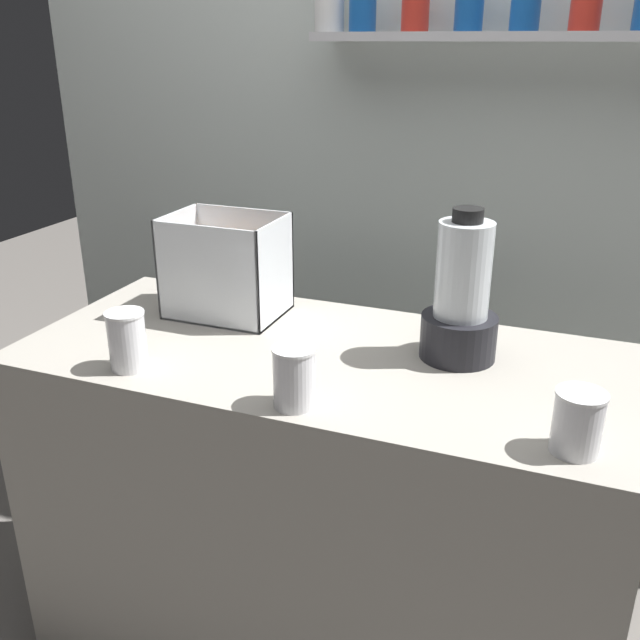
{
  "coord_description": "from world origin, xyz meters",
  "views": [
    {
      "loc": [
        0.54,
        -1.37,
        1.57
      ],
      "look_at": [
        0.0,
        0.0,
        0.98
      ],
      "focal_mm": 39.29,
      "sensor_mm": 36.0,
      "label": 1
    }
  ],
  "objects_px": {
    "carrot_display_bin": "(227,284)",
    "juice_cup_pomegranate_middle": "(577,426)",
    "juice_cup_mango_left": "(294,380)",
    "juice_cup_pomegranate_far_left": "(128,344)",
    "blender_pitcher": "(461,302)"
  },
  "relations": [
    {
      "from": "blender_pitcher",
      "to": "juice_cup_pomegranate_far_left",
      "type": "relative_size",
      "value": 2.6
    },
    {
      "from": "blender_pitcher",
      "to": "juice_cup_mango_left",
      "type": "distance_m",
      "value": 0.44
    },
    {
      "from": "juice_cup_pomegranate_far_left",
      "to": "blender_pitcher",
      "type": "bearing_deg",
      "value": 25.92
    },
    {
      "from": "carrot_display_bin",
      "to": "juice_cup_pomegranate_middle",
      "type": "bearing_deg",
      "value": -22.88
    },
    {
      "from": "juice_cup_mango_left",
      "to": "juice_cup_pomegranate_far_left",
      "type": "bearing_deg",
      "value": 176.57
    },
    {
      "from": "carrot_display_bin",
      "to": "juice_cup_pomegranate_middle",
      "type": "relative_size",
      "value": 2.49
    },
    {
      "from": "carrot_display_bin",
      "to": "juice_cup_pomegranate_middle",
      "type": "distance_m",
      "value": 0.96
    },
    {
      "from": "juice_cup_pomegranate_middle",
      "to": "carrot_display_bin",
      "type": "bearing_deg",
      "value": 157.12
    },
    {
      "from": "blender_pitcher",
      "to": "carrot_display_bin",
      "type": "bearing_deg",
      "value": 174.83
    },
    {
      "from": "carrot_display_bin",
      "to": "juice_cup_pomegranate_far_left",
      "type": "height_order",
      "value": "carrot_display_bin"
    },
    {
      "from": "carrot_display_bin",
      "to": "juice_cup_mango_left",
      "type": "height_order",
      "value": "carrot_display_bin"
    },
    {
      "from": "juice_cup_pomegranate_far_left",
      "to": "juice_cup_mango_left",
      "type": "bearing_deg",
      "value": -3.43
    },
    {
      "from": "juice_cup_pomegranate_far_left",
      "to": "juice_cup_pomegranate_middle",
      "type": "xyz_separation_m",
      "value": [
        0.93,
        0.0,
        -0.01
      ]
    },
    {
      "from": "carrot_display_bin",
      "to": "blender_pitcher",
      "type": "height_order",
      "value": "blender_pitcher"
    },
    {
      "from": "juice_cup_pomegranate_far_left",
      "to": "juice_cup_pomegranate_middle",
      "type": "distance_m",
      "value": 0.93
    }
  ]
}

